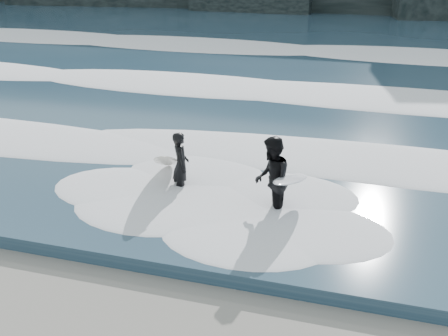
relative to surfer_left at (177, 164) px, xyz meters
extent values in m
cube|color=#264054|center=(0.95, 22.53, -0.68)|extent=(90.00, 52.00, 0.30)
ellipsoid|color=white|center=(0.95, 2.53, -0.43)|extent=(60.00, 3.20, 0.20)
ellipsoid|color=white|center=(0.95, 9.53, -0.41)|extent=(60.00, 4.00, 0.24)
ellipsoid|color=white|center=(0.95, 18.53, -0.38)|extent=(60.00, 4.80, 0.30)
imported|color=black|center=(0.11, -0.01, -0.01)|extent=(0.64, 0.72, 1.64)
ellipsoid|color=silver|center=(-0.29, 0.04, 0.02)|extent=(1.19, 2.07, 1.08)
imported|color=black|center=(2.46, -0.63, 0.15)|extent=(0.89, 1.06, 1.96)
ellipsoid|color=white|center=(2.88, -0.63, 0.22)|extent=(0.76, 1.88, 0.55)
camera|label=1|loc=(4.72, -11.65, 5.02)|focal=45.00mm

